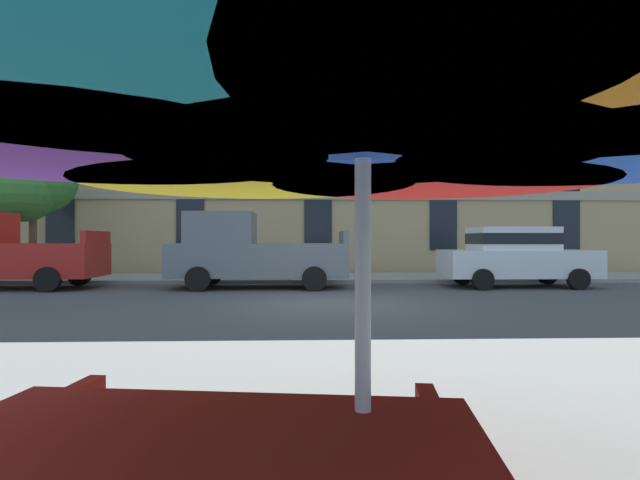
# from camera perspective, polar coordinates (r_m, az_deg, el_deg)

# --- Properties ---
(ground_plane) EXTENTS (120.00, 120.00, 0.00)m
(ground_plane) POSITION_cam_1_polar(r_m,az_deg,el_deg) (10.91, 1.35, -7.36)
(ground_plane) COLOR #424244
(sidewalk_far) EXTENTS (56.00, 3.60, 0.12)m
(sidewalk_far) POSITION_cam_1_polar(r_m,az_deg,el_deg) (17.67, 0.01, -4.35)
(sidewalk_far) COLOR gray
(sidewalk_far) RESTS_ON ground
(apartment_building) EXTENTS (45.58, 12.08, 16.00)m
(apartment_building) POSITION_cam_1_polar(r_m,az_deg,el_deg) (26.64, -0.67, 14.34)
(apartment_building) COLOR tan
(apartment_building) RESTS_ON ground
(pickup_red) EXTENTS (5.10, 2.12, 2.20)m
(pickup_red) POSITION_cam_1_polar(r_m,az_deg,el_deg) (16.88, -32.91, -1.27)
(pickup_red) COLOR #B21E19
(pickup_red) RESTS_ON ground
(pickup_gray) EXTENTS (5.10, 2.12, 2.20)m
(pickup_gray) POSITION_cam_1_polar(r_m,az_deg,el_deg) (14.58, -7.92, -1.47)
(pickup_gray) COLOR slate
(pickup_gray) RESTS_ON ground
(sedan_white) EXTENTS (4.40, 1.98, 1.78)m
(sedan_white) POSITION_cam_1_polar(r_m,az_deg,el_deg) (15.84, 21.54, -1.63)
(sedan_white) COLOR silver
(sedan_white) RESTS_ON ground
(street_tree_left) EXTENTS (2.79, 2.76, 4.67)m
(street_tree_left) POSITION_cam_1_polar(r_m,az_deg,el_deg) (19.75, -30.17, 5.62)
(street_tree_left) COLOR brown
(street_tree_left) RESTS_ON ground
(patio_umbrella) EXTENTS (3.82, 3.55, 2.32)m
(patio_umbrella) POSITION_cam_1_polar(r_m,az_deg,el_deg) (1.91, 4.95, 17.57)
(patio_umbrella) COLOR silver
(patio_umbrella) RESTS_ON ground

